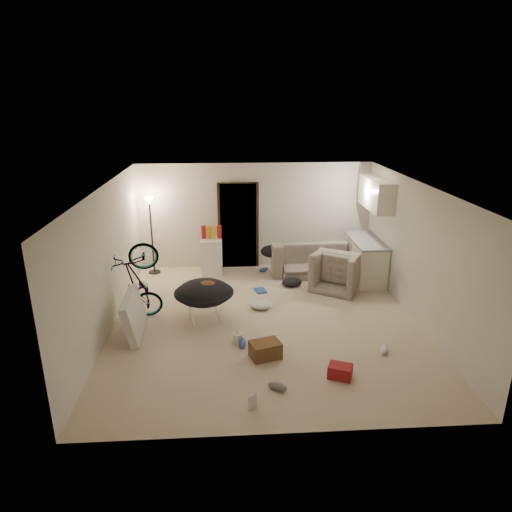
{
  "coord_description": "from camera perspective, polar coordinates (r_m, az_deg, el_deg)",
  "views": [
    {
      "loc": [
        -0.67,
        -7.54,
        3.88
      ],
      "look_at": [
        -0.13,
        0.6,
        1.07
      ],
      "focal_mm": 32.0,
      "sensor_mm": 36.0,
      "label": 1
    }
  ],
  "objects": [
    {
      "name": "kitchen_uppers",
      "position": [
        10.25,
        14.79,
        7.54
      ],
      "size": [
        0.38,
        1.4,
        0.65
      ],
      "primitive_type": "cube",
      "color": "silver",
      "rests_on": "wall_right"
    },
    {
      "name": "wall_back",
      "position": [
        10.89,
        -0.14,
        5.04
      ],
      "size": [
        5.5,
        0.02,
        2.5
      ],
      "primitive_type": "cube",
      "color": "silver",
      "rests_on": "floor"
    },
    {
      "name": "shoe_3",
      "position": [
        6.68,
        2.71,
        -15.96
      ],
      "size": [
        0.31,
        0.25,
        0.11
      ],
      "primitive_type": "ellipsoid",
      "rotation": [
        0.0,
        0.0,
        -0.52
      ],
      "color": "slate",
      "rests_on": "floor"
    },
    {
      "name": "doorway",
      "position": [
        10.89,
        -2.23,
        3.78
      ],
      "size": [
        0.85,
        0.1,
        2.04
      ],
      "primitive_type": "cube",
      "color": "black",
      "rests_on": "floor"
    },
    {
      "name": "newspaper",
      "position": [
        10.31,
        2.57,
        -3.09
      ],
      "size": [
        0.63,
        0.67,
        0.01
      ],
      "primitive_type": "cube",
      "rotation": [
        0.0,
        0.0,
        0.56
      ],
      "color": "beige",
      "rests_on": "floor"
    },
    {
      "name": "book_white",
      "position": [
        9.49,
        -5.94,
        -5.15
      ],
      "size": [
        0.24,
        0.28,
        0.02
      ],
      "primitive_type": "cube",
      "rotation": [
        0.0,
        0.0,
        -0.24
      ],
      "color": "silver",
      "rests_on": "floor"
    },
    {
      "name": "mini_fridge",
      "position": [
        10.67,
        -5.55,
        -0.03
      ],
      "size": [
        0.5,
        0.5,
        0.83
      ],
      "primitive_type": "cube",
      "rotation": [
        0.0,
        0.0,
        0.02
      ],
      "color": "white",
      "rests_on": "floor"
    },
    {
      "name": "snack_box_0",
      "position": [
        10.51,
        -6.58,
        2.98
      ],
      "size": [
        0.11,
        0.09,
        0.3
      ],
      "primitive_type": "cube",
      "rotation": [
        0.0,
        0.0,
        0.22
      ],
      "color": "maroon",
      "rests_on": "mini_fridge"
    },
    {
      "name": "bicycle",
      "position": [
        8.67,
        -14.34,
        -5.22
      ],
      "size": [
        1.61,
        0.83,
        0.89
      ],
      "primitive_type": "imported",
      "rotation": [
        0.0,
        -0.17,
        1.68
      ],
      "color": "black",
      "rests_on": "floor"
    },
    {
      "name": "floor_lamp",
      "position": [
        10.65,
        -13.05,
        4.54
      ],
      "size": [
        0.28,
        0.28,
        1.81
      ],
      "color": "black",
      "rests_on": "floor"
    },
    {
      "name": "snack_box_3",
      "position": [
        10.49,
        -4.61,
        3.02
      ],
      "size": [
        0.1,
        0.08,
        0.3
      ],
      "primitive_type": "cube",
      "rotation": [
        0.0,
        0.0,
        -0.07
      ],
      "color": "maroon",
      "rests_on": "mini_fridge"
    },
    {
      "name": "hoodie",
      "position": [
        8.27,
        -6.22,
        -3.93
      ],
      "size": [
        0.54,
        0.48,
        0.22
      ],
      "primitive_type": "ellipsoid",
      "rotation": [
        0.0,
        0.0,
        0.17
      ],
      "color": "#55351D",
      "rests_on": "saucer_chair"
    },
    {
      "name": "armchair",
      "position": [
        10.03,
        10.37,
        -2.15
      ],
      "size": [
        1.26,
        1.22,
        0.62
      ],
      "primitive_type": "imported",
      "rotation": [
        0.0,
        0.0,
        2.59
      ],
      "color": "#3A423B",
      "rests_on": "floor"
    },
    {
      "name": "snack_box_1",
      "position": [
        10.5,
        -5.92,
        2.99
      ],
      "size": [
        0.11,
        0.09,
        0.3
      ],
      "primitive_type": "cube",
      "rotation": [
        0.0,
        0.0,
        -0.2
      ],
      "color": "orange",
      "rests_on": "mini_fridge"
    },
    {
      "name": "saucer_chair",
      "position": [
        8.39,
        -6.5,
        -5.19
      ],
      "size": [
        1.09,
        1.09,
        0.77
      ],
      "color": "silver",
      "rests_on": "floor"
    },
    {
      "name": "clothes_lump_c",
      "position": [
        8.98,
        0.56,
        -6.08
      ],
      "size": [
        0.56,
        0.53,
        0.14
      ],
      "primitive_type": "ellipsoid",
      "rotation": [
        0.0,
        0.0,
        -0.42
      ],
      "color": "silver",
      "rests_on": "floor"
    },
    {
      "name": "book_blue",
      "position": [
        9.75,
        0.54,
        -4.33
      ],
      "size": [
        0.28,
        0.33,
        0.03
      ],
      "primitive_type": "cube",
      "rotation": [
        0.0,
        0.0,
        0.24
      ],
      "color": "#2E50A7",
      "rests_on": "floor"
    },
    {
      "name": "shoe_4",
      "position": [
        7.8,
        15.71,
        -11.13
      ],
      "size": [
        0.22,
        0.32,
        0.11
      ],
      "primitive_type": "ellipsoid",
      "rotation": [
        0.0,
        0.0,
        1.19
      ],
      "color": "white",
      "rests_on": "floor"
    },
    {
      "name": "floor",
      "position": [
        8.51,
        1.16,
        -8.19
      ],
      "size": [
        5.5,
        6.0,
        0.02
      ],
      "primitive_type": "cube",
      "color": "beige",
      "rests_on": "ground"
    },
    {
      "name": "wall_left",
      "position": [
        8.25,
        -18.24,
        -0.55
      ],
      "size": [
        0.02,
        6.0,
        2.5
      ],
      "primitive_type": "cube",
      "color": "silver",
      "rests_on": "floor"
    },
    {
      "name": "counter_top",
      "position": [
        10.46,
        13.64,
        1.92
      ],
      "size": [
        0.64,
        1.54,
        0.04
      ],
      "primitive_type": "cube",
      "color": "gray",
      "rests_on": "kitchen_counter"
    },
    {
      "name": "clothes_lump_b",
      "position": [
        10.07,
        4.51,
        -3.29
      ],
      "size": [
        0.6,
        0.58,
        0.14
      ],
      "primitive_type": "ellipsoid",
      "rotation": [
        0.0,
        0.0,
        0.53
      ],
      "color": "black",
      "rests_on": "floor"
    },
    {
      "name": "drink_case_b",
      "position": [
        7.01,
        10.47,
        -13.99
      ],
      "size": [
        0.41,
        0.36,
        0.19
      ],
      "primitive_type": "cube",
      "rotation": [
        0.0,
        0.0,
        -0.41
      ],
      "color": "maroon",
      "rests_on": "floor"
    },
    {
      "name": "ceiling",
      "position": [
        7.69,
        1.29,
        8.75
      ],
      "size": [
        5.5,
        6.0,
        0.02
      ],
      "primitive_type": "cube",
      "color": "white",
      "rests_on": "wall_back"
    },
    {
      "name": "shoe_2",
      "position": [
        7.69,
        -1.7,
        -10.8
      ],
      "size": [
        0.13,
        0.3,
        0.11
      ],
      "primitive_type": "ellipsoid",
      "rotation": [
        0.0,
        0.0,
        1.54
      ],
      "color": "#2E50A7",
      "rests_on": "floor"
    },
    {
      "name": "shoe_0",
      "position": [
        10.82,
        0.95,
        -1.71
      ],
      "size": [
        0.28,
        0.24,
        0.1
      ],
      "primitive_type": "ellipsoid",
      "rotation": [
        0.0,
        0.0,
        0.62
      ],
      "color": "#2E50A7",
      "rests_on": "floor"
    },
    {
      "name": "snack_box_2",
      "position": [
        10.5,
        -5.27,
        3.01
      ],
      "size": [
        0.1,
        0.07,
        0.3
      ],
      "primitive_type": "cube",
      "rotation": [
        0.0,
        0.0,
        0.04
      ],
      "color": "gold",
      "rests_on": "mini_fridge"
    },
    {
      "name": "wall_right",
      "position": [
        8.69,
        19.67,
        0.25
      ],
      "size": [
        0.02,
        6.0,
        2.5
      ],
      "primitive_type": "cube",
      "color": "silver",
      "rests_on": "floor"
    },
    {
      "name": "sofa",
      "position": [
        10.8,
        7.08,
        -0.54
      ],
      "size": [
        2.03,
        0.87,
        0.58
      ],
      "primitive_type": "imported",
      "rotation": [
        0.0,
        0.0,
        3.19
      ],
      "color": "#3A423B",
      "rests_on": "floor"
    },
    {
      "name": "drink_case_a",
      "position": [
        7.35,
        1.18,
        -11.64
      ],
      "size": [
        0.54,
        0.46,
        0.26
      ],
      "primitive_type": "cube",
      "rotation": [
        0.0,
        0.0,
        0.31
      ],
      "color": "brown",
      "rests_on": "floor"
    },
    {
      "name": "door_trim",
      "position": [
        10.87,
        -2.22,
        3.74
      ],
      "size": [
        0.97,
        0.04,
        2.1
      ],
      "primitive_type": "cube",
      "color": "black",
      "rests_on": "floor"
    },
    {
      "name": "wall_front",
      "position": [
        5.28,
        4.07,
        -10.9
      ],
      "size": [
        5.5,
        0.02,
        2.5
      ],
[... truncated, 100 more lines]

